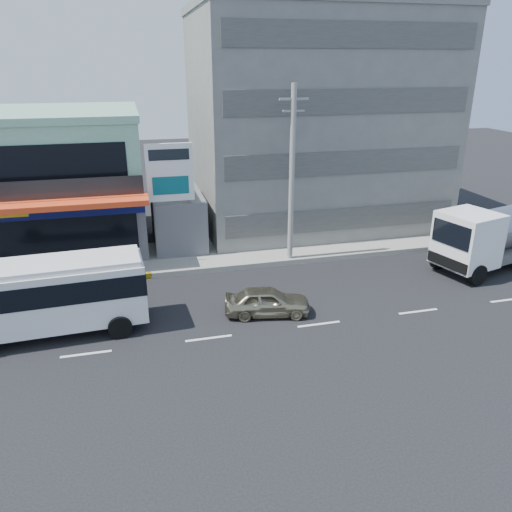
# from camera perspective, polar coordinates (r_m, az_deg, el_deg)

# --- Properties ---
(ground) EXTENTS (120.00, 120.00, 0.00)m
(ground) POSITION_cam_1_polar(r_m,az_deg,el_deg) (21.65, -5.43, -9.35)
(ground) COLOR black
(ground) RESTS_ON ground
(sidewalk) EXTENTS (70.00, 5.00, 0.30)m
(sidewalk) POSITION_cam_1_polar(r_m,az_deg,el_deg) (30.94, 0.91, 0.77)
(sidewalk) COLOR gray
(sidewalk) RESTS_ON ground
(shop_building) EXTENTS (12.40, 11.70, 8.00)m
(shop_building) POSITION_cam_1_polar(r_m,az_deg,el_deg) (33.60, -23.35, 7.53)
(shop_building) COLOR #4F4F55
(shop_building) RESTS_ON ground
(concrete_building) EXTENTS (16.00, 12.00, 14.00)m
(concrete_building) POSITION_cam_1_polar(r_m,az_deg,el_deg) (35.98, 6.58, 14.78)
(concrete_building) COLOR gray
(concrete_building) RESTS_ON ground
(gap_structure) EXTENTS (3.00, 6.00, 3.50)m
(gap_structure) POSITION_cam_1_polar(r_m,az_deg,el_deg) (31.94, -8.97, 4.20)
(gap_structure) COLOR #4F4F55
(gap_structure) RESTS_ON ground
(satellite_dish) EXTENTS (1.50, 1.50, 0.15)m
(satellite_dish) POSITION_cam_1_polar(r_m,az_deg,el_deg) (30.50, -8.98, 6.95)
(satellite_dish) COLOR slate
(satellite_dish) RESTS_ON gap_structure
(billboard) EXTENTS (2.60, 0.18, 6.90)m
(billboard) POSITION_cam_1_polar(r_m,az_deg,el_deg) (28.40, -9.77, 8.64)
(billboard) COLOR gray
(billboard) RESTS_ON ground
(utility_pole_near) EXTENTS (1.60, 0.30, 10.00)m
(utility_pole_near) POSITION_cam_1_polar(r_m,az_deg,el_deg) (27.88, 4.12, 9.13)
(utility_pole_near) COLOR #999993
(utility_pole_near) RESTS_ON ground
(minibus) EXTENTS (8.02, 3.11, 3.31)m
(minibus) POSITION_cam_1_polar(r_m,az_deg,el_deg) (22.77, -22.56, -3.81)
(minibus) COLOR silver
(minibus) RESTS_ON ground
(sedan) EXTENTS (4.17, 2.31, 1.34)m
(sedan) POSITION_cam_1_polar(r_m,az_deg,el_deg) (23.17, 1.29, -5.19)
(sedan) COLOR tan
(sedan) RESTS_ON ground
(tanker_truck) EXTENTS (9.38, 4.90, 3.55)m
(tanker_truck) POSITION_cam_1_polar(r_m,az_deg,el_deg) (31.45, 26.09, 2.26)
(tanker_truck) COLOR white
(tanker_truck) RESTS_ON ground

